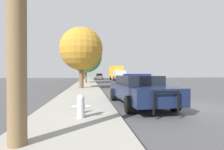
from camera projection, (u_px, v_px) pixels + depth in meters
ground_plane at (193, 107)px, 7.86m from camera, size 110.00×110.00×0.00m
sidewalk_left at (78, 109)px, 7.21m from camera, size 3.00×110.00×0.13m
police_car at (139, 89)px, 8.45m from camera, size 2.31×5.43×1.51m
fire_hydrant at (81, 105)px, 5.49m from camera, size 0.56×0.25×0.73m
traffic_light at (88, 59)px, 31.28m from camera, size 3.26×0.35×5.69m
car_background_oncoming at (132, 78)px, 29.58m from camera, size 1.94×4.42×1.30m
car_background_distant at (99, 76)px, 46.44m from camera, size 2.07×4.71×1.52m
box_truck at (117, 73)px, 38.78m from camera, size 2.77×7.41×3.15m
tree_sidewalk_far at (84, 58)px, 42.31m from camera, size 5.77×5.77×8.00m
tree_sidewalk_near at (81, 49)px, 16.88m from camera, size 4.15×4.15×5.87m
tree_sidewalk_mid at (86, 57)px, 27.15m from camera, size 5.00×5.00×6.52m
traffic_cone at (81, 106)px, 6.17m from camera, size 0.30×0.30×0.49m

